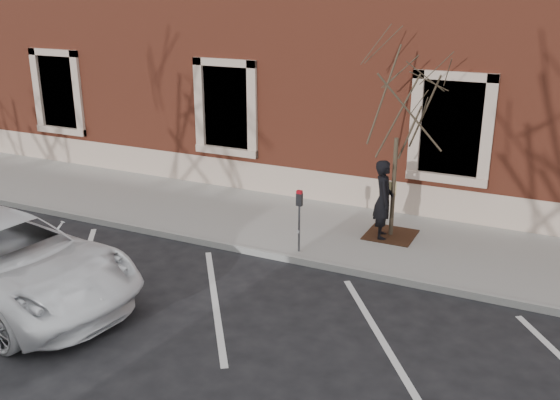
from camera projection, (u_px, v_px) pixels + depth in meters
The scene contains 10 objects.
ground at pixel (268, 256), 13.42m from camera, with size 120.00×120.00×0.00m, color #28282B.
sidewalk_near at pixel (301, 226), 14.89m from camera, with size 40.00×3.50×0.15m, color #98958F.
curb_near at pixel (267, 254), 13.35m from camera, with size 40.00×0.12×0.15m, color #9E9E99.
parking_stripes at pixel (215, 300), 11.54m from camera, with size 28.00×4.40×0.01m, color silver, non-canonical shape.
building_civic at pixel (382, 39), 18.72m from camera, with size 40.00×8.62×8.00m.
man at pixel (383, 200), 13.75m from camera, with size 0.66×0.43×1.80m, color black.
parking_meter at pixel (299, 210), 13.01m from camera, with size 0.12×0.09×1.36m.
tree_grate at pixel (391, 235), 14.16m from camera, with size 1.08×1.08×0.03m, color #412715.
sapling at pixel (398, 110), 13.22m from camera, with size 2.47×2.47×4.11m.
white_truck at pixel (5, 261), 11.38m from camera, with size 2.55×5.53×1.54m, color white.
Camera 1 is at (5.53, -10.97, 5.53)m, focal length 40.00 mm.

